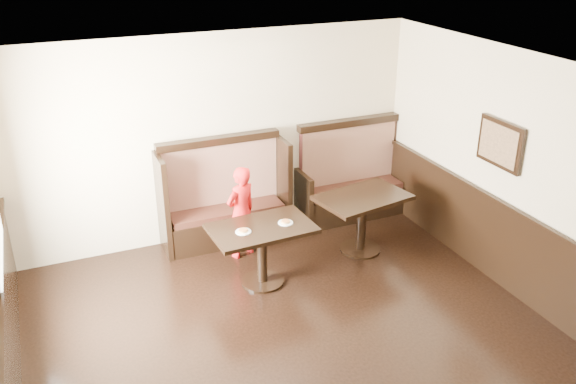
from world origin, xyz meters
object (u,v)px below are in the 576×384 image
table_main (262,240)px  table_neighbor (362,210)px  booth_neighbor (350,185)px  child (241,212)px  booth_main (224,204)px

table_main → table_neighbor: (1.49, 0.23, 0.01)m
booth_neighbor → child: 1.96m
table_neighbor → child: 1.58m
booth_neighbor → table_neighbor: size_ratio=1.30×
booth_neighbor → booth_main: bearing=179.9°
booth_main → child: size_ratio=1.40×
table_neighbor → child: size_ratio=1.02×
booth_main → child: bearing=-82.7°
table_main → table_neighbor: size_ratio=0.98×
table_main → child: child is taller
table_main → booth_neighbor: bearing=30.9°
child → booth_main: bearing=-105.4°
table_main → booth_main: bearing=90.2°
booth_neighbor → table_main: (-1.88, -1.26, 0.11)m
booth_neighbor → child: size_ratio=1.32×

